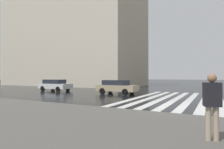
# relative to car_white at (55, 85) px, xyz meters

# --- Properties ---
(ground_plane) EXTENTS (220.00, 220.00, 0.00)m
(ground_plane) POSITION_rel_car_white_xyz_m (-5.50, -15.08, -0.76)
(ground_plane) COLOR black
(zebra_crossing) EXTENTS (13.00, 7.50, 0.01)m
(zebra_crossing) POSITION_rel_car_white_xyz_m (-1.50, -15.03, -0.75)
(zebra_crossing) COLOR silver
(zebra_crossing) RESTS_ON ground_plane
(haussmann_block_mid) EXTENTS (14.34, 27.55, 24.48)m
(haussmann_block_mid) POSITION_rel_car_white_xyz_m (14.17, 8.68, 11.23)
(haussmann_block_mid) COLOR beige
(haussmann_block_mid) RESTS_ON ground_plane
(car_white) EXTENTS (1.85, 4.10, 1.41)m
(car_white) POSITION_rel_car_white_xyz_m (0.00, 0.00, 0.00)
(car_white) COLOR silver
(car_white) RESTS_ON ground_plane
(car_champagne) EXTENTS (1.85, 4.10, 1.41)m
(car_champagne) POSITION_rel_car_white_xyz_m (0.00, -8.47, 0.00)
(car_champagne) COLOR tan
(car_champagne) RESTS_ON ground_plane
(pedestrian_by_billboard) EXTENTS (0.34, 0.45, 1.68)m
(pedestrian_by_billboard) POSITION_rel_car_white_xyz_m (-11.82, -17.12, 0.38)
(pedestrian_by_billboard) COLOR black
(pedestrian_by_billboard) RESTS_ON sidewalk_pavement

